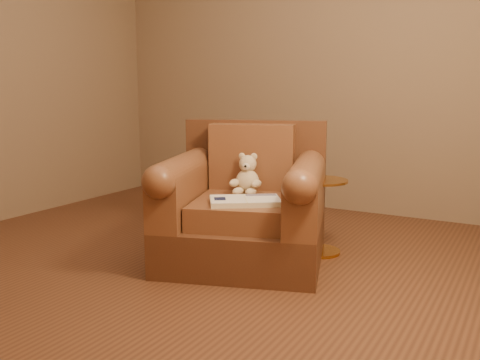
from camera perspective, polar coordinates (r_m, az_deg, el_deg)
The scene contains 5 objects.
floor at distance 3.54m, azimuth -6.28°, elevation -8.81°, with size 4.00×4.00×0.00m, color brown.
armchair at distance 3.51m, azimuth 0.54°, elevation -3.00°, with size 1.25×1.21×0.90m.
teddy_bear at distance 3.56m, azimuth 0.75°, elevation 0.21°, with size 0.20×0.23×0.28m.
guidebook at distance 3.26m, azimuth 0.56°, elevation -2.24°, with size 0.50×0.45×0.03m.
side_table at distance 3.70m, azimuth 8.50°, elevation -3.58°, with size 0.37×0.37×0.52m.
Camera 1 is at (1.97, -2.72, 1.14)m, focal length 40.00 mm.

